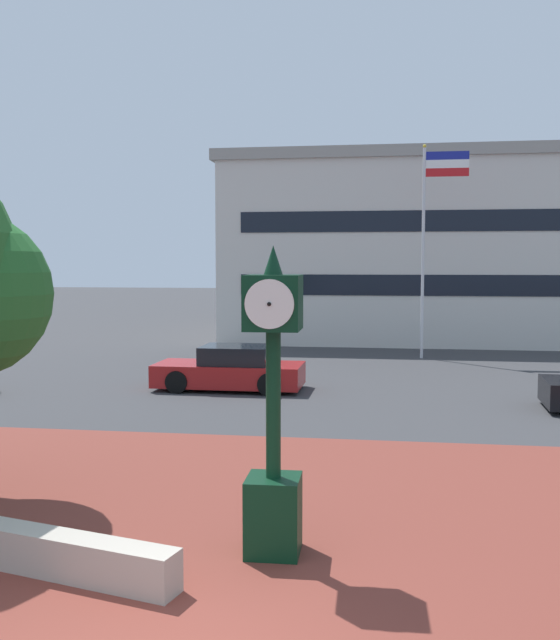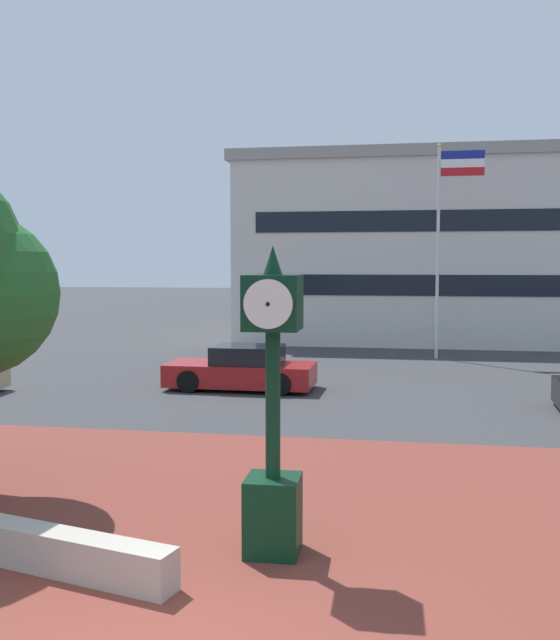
{
  "view_description": "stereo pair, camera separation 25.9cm",
  "coord_description": "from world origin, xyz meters",
  "px_view_note": "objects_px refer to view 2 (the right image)",
  "views": [
    {
      "loc": [
        1.99,
        -5.76,
        3.66
      ],
      "look_at": [
        0.66,
        3.24,
        2.95
      ],
      "focal_mm": 40.69,
      "sensor_mm": 36.0,
      "label": 1
    },
    {
      "loc": [
        2.24,
        -5.72,
        3.66
      ],
      "look_at": [
        0.66,
        3.24,
        2.95
      ],
      "focal_mm": 40.69,
      "sensor_mm": 36.0,
      "label": 2
    }
  ],
  "objects_px": {
    "flagpole_primary": "(444,231)",
    "civic_building": "(482,250)",
    "street_clock": "(273,419)",
    "car_street_mid": "(242,370)"
  },
  "relations": [
    {
      "from": "flagpole_primary",
      "to": "street_clock",
      "type": "bearing_deg",
      "value": -98.53
    },
    {
      "from": "car_street_mid",
      "to": "flagpole_primary",
      "type": "height_order",
      "value": "flagpole_primary"
    },
    {
      "from": "street_clock",
      "to": "car_street_mid",
      "type": "bearing_deg",
      "value": 103.48
    },
    {
      "from": "street_clock",
      "to": "civic_building",
      "type": "relative_size",
      "value": 0.17
    },
    {
      "from": "civic_building",
      "to": "flagpole_primary",
      "type": "bearing_deg",
      "value": -103.0
    },
    {
      "from": "flagpole_primary",
      "to": "civic_building",
      "type": "xyz_separation_m",
      "value": [
        2.41,
        10.42,
        -0.53
      ]
    },
    {
      "from": "street_clock",
      "to": "flagpole_primary",
      "type": "relative_size",
      "value": 0.48
    },
    {
      "from": "car_street_mid",
      "to": "flagpole_primary",
      "type": "distance_m",
      "value": 10.85
    },
    {
      "from": "street_clock",
      "to": "civic_building",
      "type": "bearing_deg",
      "value": 78.54
    },
    {
      "from": "flagpole_primary",
      "to": "civic_building",
      "type": "relative_size",
      "value": 0.35
    }
  ]
}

